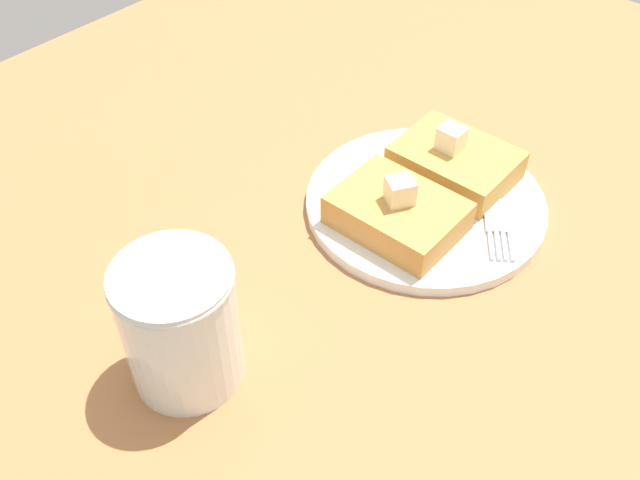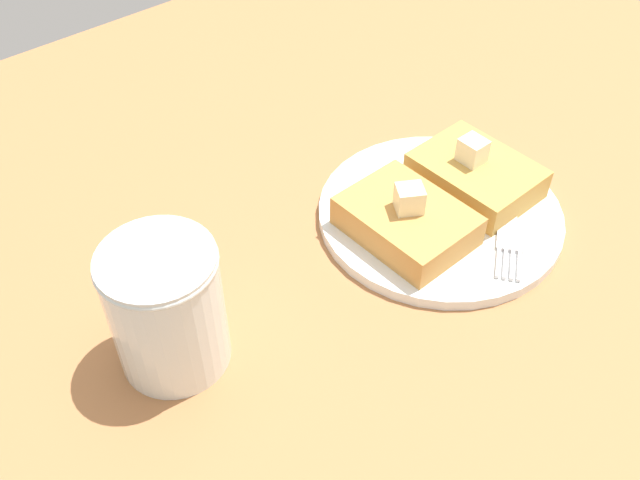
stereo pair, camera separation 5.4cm
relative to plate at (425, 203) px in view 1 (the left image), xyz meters
The scene contains 8 objects.
table_surface 7.69cm from the plate, 132.22° to the right, with size 90.12×90.12×2.80cm, color #A76C40.
plate is the anchor object (origin of this frame).
toast_slice_left 4.80cm from the plate, behind, with size 7.71×10.31×2.78cm, color gold.
toast_slice_middle 4.80cm from the plate, ahead, with size 7.71×10.31×2.78cm, color #CA8E46.
butter_pat_primary 6.07cm from the plate, behind, with size 2.17×1.96×2.17cm, color #F6EBC4.
butter_pat_secondary 6.21cm from the plate, ahead, with size 2.17×1.96×2.17cm, color beige.
fork 6.07cm from the plate, 124.50° to the left, with size 13.74×10.64×0.36cm.
syrup_jar 25.78cm from the plate, ahead, with size 8.08×8.08×10.19cm.
Camera 1 is at (46.49, 29.75, 45.29)cm, focal length 40.00 mm.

